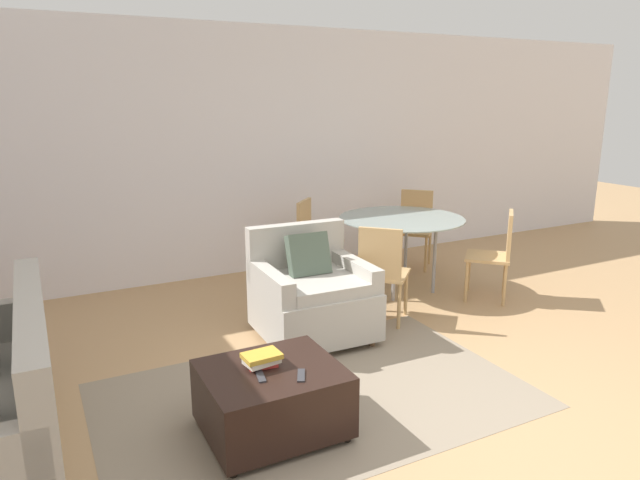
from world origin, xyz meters
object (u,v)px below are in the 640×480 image
(dining_chair_far_left, at_px, (313,235))
(dining_chair_near_right, at_px, (497,249))
(tv_remote_primary, at_px, (261,376))
(armchair, at_px, (312,295))
(dining_table, at_px, (401,224))
(dining_chair_near_left, at_px, (382,268))
(ottoman, at_px, (272,398))
(book_stack, at_px, (262,359))
(tv_remote_secondary, at_px, (301,375))
(dining_chair_far_right, at_px, (415,223))

(dining_chair_far_left, bearing_deg, dining_chair_near_right, -45.00)
(dining_chair_near_right, distance_m, dining_chair_far_left, 1.93)
(tv_remote_primary, bearing_deg, armchair, 52.62)
(dining_table, bearing_deg, dining_chair_far_left, 135.00)
(armchair, height_order, dining_chair_near_left, armchair)
(ottoman, height_order, dining_chair_far_left, dining_chair_far_left)
(tv_remote_primary, relative_size, dining_chair_near_right, 0.17)
(book_stack, height_order, dining_table, dining_table)
(tv_remote_primary, relative_size, dining_chair_far_left, 0.17)
(tv_remote_primary, xyz_separation_m, dining_table, (2.31, 1.90, 0.28))
(dining_chair_far_left, bearing_deg, tv_remote_secondary, -117.87)
(tv_remote_secondary, bearing_deg, dining_chair_far_right, 43.95)
(tv_remote_secondary, distance_m, dining_chair_near_left, 1.94)
(tv_remote_primary, bearing_deg, tv_remote_secondary, -24.57)
(ottoman, bearing_deg, dining_chair_near_right, 21.70)
(book_stack, xyz_separation_m, dining_chair_near_right, (2.94, 1.10, 0.05))
(dining_chair_near_right, bearing_deg, dining_chair_near_left, 180.00)
(ottoman, xyz_separation_m, tv_remote_primary, (-0.10, -0.07, 0.20))
(armchair, xyz_separation_m, book_stack, (-0.89, -1.12, 0.10))
(armchair, xyz_separation_m, dining_chair_near_left, (0.68, -0.02, 0.15))
(ottoman, height_order, tv_remote_secondary, tv_remote_secondary)
(tv_remote_secondary, relative_size, dining_chair_near_left, 0.17)
(armchair, bearing_deg, book_stack, -128.56)
(tv_remote_secondary, bearing_deg, book_stack, 125.58)
(dining_table, distance_m, dining_chair_near_left, 0.98)
(armchair, height_order, dining_table, armchair)
(dining_chair_near_right, bearing_deg, dining_table, 135.00)
(ottoman, distance_m, tv_remote_secondary, 0.28)
(dining_chair_near_left, relative_size, dining_chair_far_right, 1.00)
(dining_chair_near_right, xyz_separation_m, dining_chair_far_right, (0.00, 1.36, 0.00))
(ottoman, distance_m, dining_chair_far_left, 2.96)
(book_stack, height_order, dining_chair_near_right, dining_chair_near_right)
(ottoman, height_order, dining_chair_near_left, dining_chair_near_left)
(ottoman, relative_size, dining_chair_far_left, 0.90)
(book_stack, bearing_deg, dining_chair_far_left, 57.41)
(dining_chair_far_right, bearing_deg, book_stack, -140.04)
(tv_remote_primary, bearing_deg, book_stack, 65.32)
(dining_chair_far_right, bearing_deg, dining_table, -135.00)
(book_stack, height_order, dining_chair_near_left, dining_chair_near_left)
(dining_chair_near_left, distance_m, dining_chair_far_right, 1.93)
(dining_table, height_order, dining_chair_near_left, dining_chair_near_left)
(book_stack, xyz_separation_m, tv_remote_primary, (-0.06, -0.12, -0.04))
(dining_chair_near_left, xyz_separation_m, dining_chair_near_right, (1.36, 0.00, 0.00))
(armchair, relative_size, tv_remote_primary, 6.18)
(book_stack, distance_m, dining_chair_far_left, 2.92)
(dining_table, bearing_deg, ottoman, -140.38)
(dining_chair_near_left, bearing_deg, tv_remote_primary, -143.19)
(armchair, relative_size, dining_table, 0.72)
(tv_remote_secondary, distance_m, dining_chair_near_right, 3.08)
(armchair, relative_size, dining_chair_near_left, 1.02)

